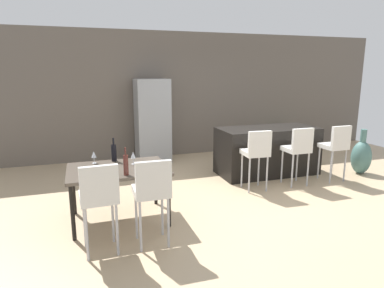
{
  "coord_description": "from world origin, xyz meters",
  "views": [
    {
      "loc": [
        -2.66,
        -4.91,
        2.0
      ],
      "look_at": [
        -0.99,
        0.14,
        0.85
      ],
      "focal_mm": 31.51,
      "sensor_mm": 36.0,
      "label": 1
    }
  ],
  "objects_px": {
    "dining_chair_far": "(152,189)",
    "wine_glass_right": "(133,155)",
    "bar_chair_middle": "(298,147)",
    "dining_chair_near": "(99,195)",
    "potted_plant": "(285,136)",
    "kitchen_island": "(267,151)",
    "dining_table": "(118,173)",
    "wine_bottle_near": "(114,152)",
    "wine_glass_left": "(154,164)",
    "bar_chair_left": "(257,151)",
    "bar_chair_right": "(336,144)",
    "wine_bottle_corner": "(126,165)",
    "refrigerator": "(152,121)",
    "floor_vase": "(361,157)",
    "wine_glass_middle": "(94,155)"
  },
  "relations": [
    {
      "from": "bar_chair_right",
      "to": "dining_chair_far",
      "type": "distance_m",
      "value": 3.89
    },
    {
      "from": "dining_chair_near",
      "to": "wine_bottle_near",
      "type": "xyz_separation_m",
      "value": [
        0.28,
        1.21,
        0.17
      ]
    },
    {
      "from": "bar_chair_middle",
      "to": "potted_plant",
      "type": "relative_size",
      "value": 1.68
    },
    {
      "from": "dining_table",
      "to": "wine_bottle_near",
      "type": "distance_m",
      "value": 0.42
    },
    {
      "from": "wine_glass_middle",
      "to": "potted_plant",
      "type": "bearing_deg",
      "value": 28.32
    },
    {
      "from": "kitchen_island",
      "to": "potted_plant",
      "type": "height_order",
      "value": "kitchen_island"
    },
    {
      "from": "bar_chair_left",
      "to": "dining_chair_near",
      "type": "distance_m",
      "value": 2.93
    },
    {
      "from": "wine_bottle_near",
      "to": "wine_glass_middle",
      "type": "bearing_deg",
      "value": -172.35
    },
    {
      "from": "kitchen_island",
      "to": "bar_chair_left",
      "type": "xyz_separation_m",
      "value": [
        -0.69,
        -0.82,
        0.24
      ]
    },
    {
      "from": "bar_chair_middle",
      "to": "dining_chair_near",
      "type": "bearing_deg",
      "value": -159.46
    },
    {
      "from": "dining_chair_far",
      "to": "potted_plant",
      "type": "xyz_separation_m",
      "value": [
        4.26,
        3.78,
        -0.33
      ]
    },
    {
      "from": "dining_chair_far",
      "to": "wine_glass_right",
      "type": "xyz_separation_m",
      "value": [
        -0.06,
        0.96,
        0.17
      ]
    },
    {
      "from": "wine_bottle_corner",
      "to": "wine_glass_right",
      "type": "bearing_deg",
      "value": 71.27
    },
    {
      "from": "bar_chair_left",
      "to": "wine_glass_middle",
      "type": "relative_size",
      "value": 6.03
    },
    {
      "from": "dining_table",
      "to": "dining_chair_near",
      "type": "xyz_separation_m",
      "value": [
        -0.29,
        -0.83,
        0.02
      ]
    },
    {
      "from": "kitchen_island",
      "to": "bar_chair_middle",
      "type": "relative_size",
      "value": 1.84
    },
    {
      "from": "wine_glass_right",
      "to": "refrigerator",
      "type": "height_order",
      "value": "refrigerator"
    },
    {
      "from": "dining_chair_near",
      "to": "wine_glass_left",
      "type": "bearing_deg",
      "value": 31.13
    },
    {
      "from": "bar_chair_left",
      "to": "bar_chair_middle",
      "type": "height_order",
      "value": "same"
    },
    {
      "from": "bar_chair_right",
      "to": "dining_chair_near",
      "type": "height_order",
      "value": "same"
    },
    {
      "from": "wine_glass_left",
      "to": "wine_glass_middle",
      "type": "height_order",
      "value": "same"
    },
    {
      "from": "potted_plant",
      "to": "dining_chair_near",
      "type": "bearing_deg",
      "value": -142.05
    },
    {
      "from": "dining_table",
      "to": "dining_chair_near",
      "type": "bearing_deg",
      "value": -109.26
    },
    {
      "from": "dining_chair_near",
      "to": "floor_vase",
      "type": "xyz_separation_m",
      "value": [
        5.09,
        1.51,
        -0.36
      ]
    },
    {
      "from": "wine_glass_left",
      "to": "potted_plant",
      "type": "relative_size",
      "value": 0.28
    },
    {
      "from": "bar_chair_right",
      "to": "wine_bottle_corner",
      "type": "relative_size",
      "value": 2.99
    },
    {
      "from": "kitchen_island",
      "to": "refrigerator",
      "type": "xyz_separation_m",
      "value": [
        -1.94,
        1.68,
        0.46
      ]
    },
    {
      "from": "wine_bottle_corner",
      "to": "refrigerator",
      "type": "relative_size",
      "value": 0.19
    },
    {
      "from": "wine_bottle_near",
      "to": "dining_chair_near",
      "type": "bearing_deg",
      "value": -103.14
    },
    {
      "from": "bar_chair_right",
      "to": "wine_glass_left",
      "type": "height_order",
      "value": "bar_chair_right"
    },
    {
      "from": "bar_chair_left",
      "to": "dining_chair_near",
      "type": "bearing_deg",
      "value": -153.81
    },
    {
      "from": "wine_glass_middle",
      "to": "wine_glass_left",
      "type": "bearing_deg",
      "value": -46.92
    },
    {
      "from": "bar_chair_middle",
      "to": "wine_bottle_near",
      "type": "height_order",
      "value": "wine_bottle_near"
    },
    {
      "from": "wine_bottle_corner",
      "to": "bar_chair_middle",
      "type": "bearing_deg",
      "value": 14.7
    },
    {
      "from": "kitchen_island",
      "to": "dining_chair_near",
      "type": "xyz_separation_m",
      "value": [
        -3.32,
        -2.11,
        0.24
      ]
    },
    {
      "from": "dining_chair_far",
      "to": "wine_glass_left",
      "type": "bearing_deg",
      "value": 74.34
    },
    {
      "from": "dining_table",
      "to": "wine_glass_left",
      "type": "relative_size",
      "value": 7.48
    },
    {
      "from": "bar_chair_right",
      "to": "wine_bottle_near",
      "type": "distance_m",
      "value": 3.97
    },
    {
      "from": "dining_chair_near",
      "to": "wine_bottle_near",
      "type": "relative_size",
      "value": 3.1
    },
    {
      "from": "dining_table",
      "to": "refrigerator",
      "type": "distance_m",
      "value": 3.16
    },
    {
      "from": "wine_glass_left",
      "to": "wine_bottle_near",
      "type": "bearing_deg",
      "value": 118.15
    },
    {
      "from": "wine_glass_middle",
      "to": "potted_plant",
      "type": "relative_size",
      "value": 0.28
    },
    {
      "from": "bar_chair_right",
      "to": "dining_chair_near",
      "type": "xyz_separation_m",
      "value": [
        -4.25,
        -1.29,
        0.0
      ]
    },
    {
      "from": "refrigerator",
      "to": "floor_vase",
      "type": "height_order",
      "value": "refrigerator"
    },
    {
      "from": "kitchen_island",
      "to": "wine_glass_left",
      "type": "bearing_deg",
      "value": -147.19
    },
    {
      "from": "dining_chair_far",
      "to": "wine_bottle_corner",
      "type": "height_order",
      "value": "wine_bottle_corner"
    },
    {
      "from": "dining_table",
      "to": "wine_glass_middle",
      "type": "relative_size",
      "value": 7.48
    },
    {
      "from": "bar_chair_left",
      "to": "refrigerator",
      "type": "relative_size",
      "value": 0.57
    },
    {
      "from": "bar_chair_left",
      "to": "floor_vase",
      "type": "height_order",
      "value": "bar_chair_left"
    },
    {
      "from": "refrigerator",
      "to": "wine_bottle_near",
      "type": "bearing_deg",
      "value": -112.93
    }
  ]
}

